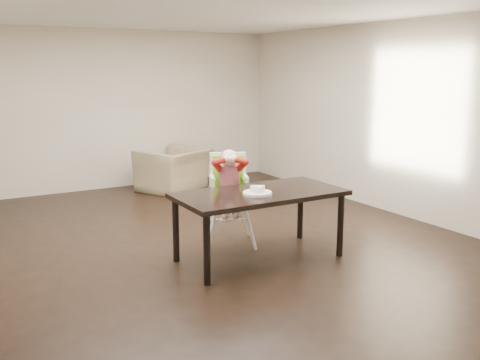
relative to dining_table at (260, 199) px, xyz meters
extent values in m
plane|color=black|center=(-0.31, 0.85, -0.67)|extent=(7.00, 7.00, 0.00)
cube|color=#C1B3A0|center=(-0.31, 4.35, 0.68)|extent=(6.00, 0.02, 2.70)
cube|color=#C1B3A0|center=(-0.31, -2.65, 0.68)|extent=(6.00, 0.02, 2.70)
cube|color=#C1B3A0|center=(2.69, 0.85, 0.68)|extent=(0.02, 7.00, 2.70)
cube|color=white|center=(-0.31, 0.85, 2.03)|extent=(6.00, 7.00, 0.02)
cube|color=black|center=(0.00, 0.00, 0.05)|extent=(1.80, 0.90, 0.05)
cylinder|color=black|center=(-0.82, -0.37, -0.32)|extent=(0.07, 0.07, 0.70)
cylinder|color=black|center=(0.82, -0.37, -0.32)|extent=(0.07, 0.07, 0.70)
cylinder|color=black|center=(-0.82, 0.37, -0.32)|extent=(0.07, 0.07, 0.70)
cylinder|color=black|center=(0.82, 0.37, -0.32)|extent=(0.07, 0.07, 0.70)
cylinder|color=white|center=(-0.31, 0.51, -0.37)|extent=(0.06, 0.06, 0.60)
cylinder|color=white|center=(0.08, 0.34, -0.37)|extent=(0.06, 0.06, 0.60)
cylinder|color=white|center=(-0.14, 0.90, -0.37)|extent=(0.06, 0.06, 0.60)
cylinder|color=white|center=(0.25, 0.73, -0.37)|extent=(0.06, 0.06, 0.60)
cube|color=white|center=(-0.03, 0.62, -0.07)|extent=(0.55, 0.52, 0.05)
cube|color=#80D71B|center=(-0.03, 0.62, -0.04)|extent=(0.44, 0.43, 0.03)
cube|color=white|center=(0.04, 0.77, 0.17)|extent=(0.41, 0.22, 0.45)
cube|color=#80D71B|center=(0.02, 0.75, 0.16)|extent=(0.34, 0.17, 0.41)
cube|color=black|center=(-0.07, 0.70, 0.16)|extent=(0.11, 0.19, 0.02)
cube|color=black|center=(0.06, 0.64, 0.16)|extent=(0.11, 0.19, 0.02)
cylinder|color=red|center=(-0.03, 0.62, 0.12)|extent=(0.32, 0.32, 0.29)
sphere|color=beige|center=(-0.04, 0.60, 0.36)|extent=(0.25, 0.25, 0.19)
ellipsoid|color=brown|center=(-0.03, 0.63, 0.38)|extent=(0.25, 0.25, 0.15)
sphere|color=beige|center=(-0.11, 0.53, 0.37)|extent=(0.11, 0.11, 0.09)
sphere|color=beige|center=(-0.04, 0.50, 0.37)|extent=(0.11, 0.11, 0.09)
cylinder|color=white|center=(-0.09, -0.10, 0.09)|extent=(0.36, 0.36, 0.02)
torus|color=white|center=(-0.09, -0.10, 0.10)|extent=(0.36, 0.36, 0.02)
imported|color=#988560|center=(0.55, 3.65, -0.20)|extent=(1.28, 1.13, 0.94)
camera|label=1|loc=(-2.96, -4.71, 1.36)|focal=40.00mm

